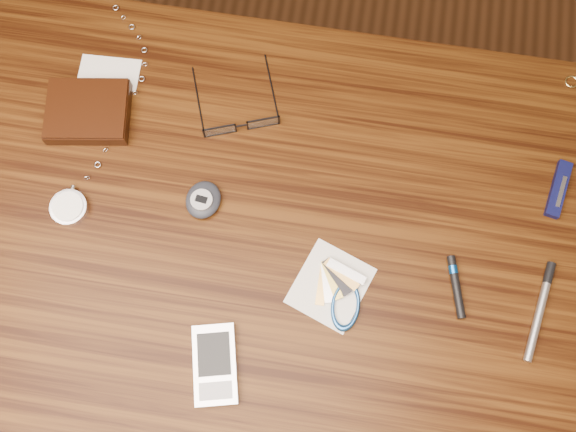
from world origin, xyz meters
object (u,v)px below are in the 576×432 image
object	(u,v)px
desk	(236,257)
notepad_keys	(339,294)
pda_phone	(215,364)
eyeglasses	(241,123)
pocket_watch	(73,197)
pedometer	(203,200)
silver_pen	(542,303)
pocket_knife	(558,189)
wallet_and_card	(88,111)

from	to	relation	value
desk	notepad_keys	world-z (taller)	notepad_keys
desk	notepad_keys	bearing A→B (deg)	-17.89
desk	pda_phone	size ratio (longest dim) A/B	8.97
eyeglasses	pda_phone	xyz separation A→B (m)	(0.03, -0.34, -0.00)
pocket_watch	pedometer	world-z (taller)	pedometer
desk	silver_pen	size ratio (longest dim) A/B	7.31
desk	pocket_watch	world-z (taller)	pocket_watch
pedometer	pocket_knife	world-z (taller)	pedometer
pda_phone	eyeglasses	bearing A→B (deg)	94.62
pedometer	notepad_keys	size ratio (longest dim) A/B	0.48
pda_phone	pedometer	xyz separation A→B (m)	(-0.06, 0.21, 0.00)
desk	pocket_knife	bearing A→B (deg)	18.12
wallet_and_card	eyeglasses	distance (m)	0.22
desk	wallet_and_card	xyz separation A→B (m)	(-0.23, 0.15, 0.11)
pocket_watch	pocket_knife	xyz separation A→B (m)	(0.66, 0.12, -0.00)
pda_phone	silver_pen	bearing A→B (deg)	19.54
eyeglasses	pocket_knife	distance (m)	0.45
wallet_and_card	notepad_keys	bearing A→B (deg)	-27.57
desk	wallet_and_card	bearing A→B (deg)	146.80
pedometer	pda_phone	bearing A→B (deg)	-74.93
eyeglasses	pocket_knife	world-z (taller)	eyeglasses
eyeglasses	pda_phone	size ratio (longest dim) A/B	1.30
pda_phone	pedometer	size ratio (longest dim) A/B	1.85
wallet_and_card	pda_phone	xyz separation A→B (m)	(0.25, -0.32, -0.01)
eyeglasses	silver_pen	xyz separation A→B (m)	(0.44, -0.19, -0.01)
wallet_and_card	silver_pen	size ratio (longest dim) A/B	1.13
silver_pen	pda_phone	bearing A→B (deg)	-160.46
eyeglasses	pocket_watch	world-z (taller)	eyeglasses
pocket_knife	pedometer	bearing A→B (deg)	-168.92
eyeglasses	pocket_watch	distance (m)	0.26
pocket_watch	silver_pen	distance (m)	0.65
pedometer	notepad_keys	bearing A→B (deg)	-26.03
desk	wallet_and_card	world-z (taller)	wallet_and_card
eyeglasses	pda_phone	bearing A→B (deg)	-85.38
pocket_knife	eyeglasses	bearing A→B (deg)	176.60
notepad_keys	pocket_knife	bearing A→B (deg)	34.44
eyeglasses	silver_pen	bearing A→B (deg)	-23.53
wallet_and_card	pocket_watch	size ratio (longest dim) A/B	0.39
pedometer	silver_pen	world-z (taller)	pedometer
pda_phone	notepad_keys	distance (m)	0.19
wallet_and_card	notepad_keys	world-z (taller)	wallet_and_card
pocket_knife	silver_pen	world-z (taller)	same
pedometer	notepad_keys	world-z (taller)	pedometer
desk	notepad_keys	distance (m)	0.20
pocket_watch	notepad_keys	bearing A→B (deg)	-11.14
desk	pocket_watch	distance (m)	0.25
pocket_knife	notepad_keys	bearing A→B (deg)	-145.56
wallet_and_card	pocket_knife	bearing A→B (deg)	-0.87
silver_pen	notepad_keys	bearing A→B (deg)	-173.63
pocket_knife	silver_pen	size ratio (longest dim) A/B	0.63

